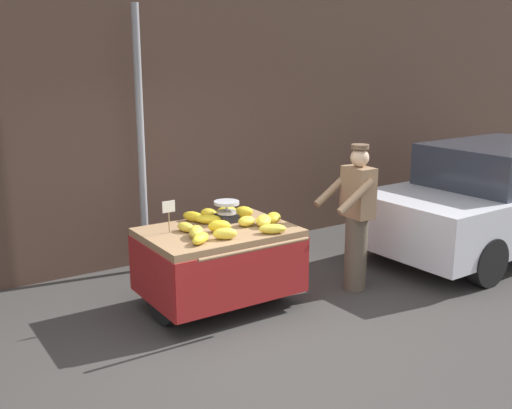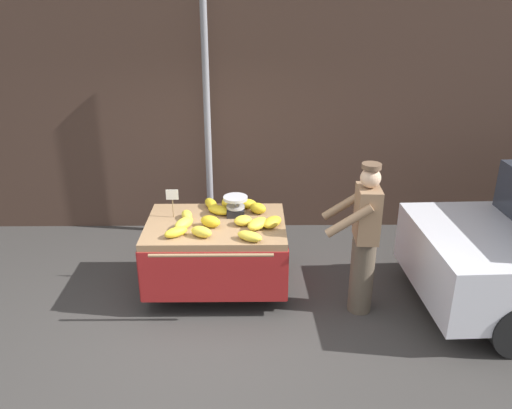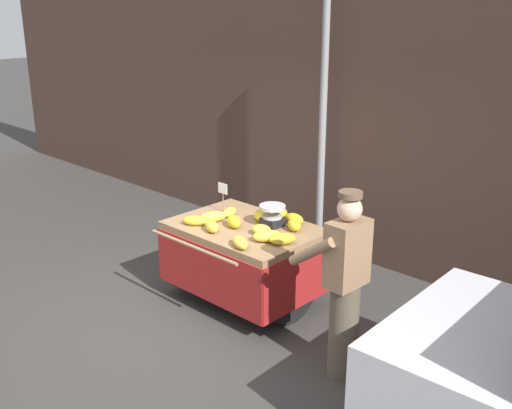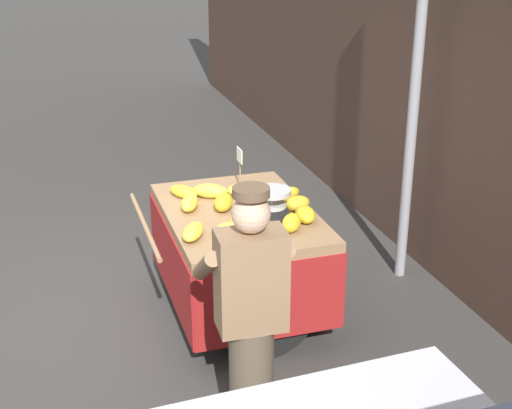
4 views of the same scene
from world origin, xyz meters
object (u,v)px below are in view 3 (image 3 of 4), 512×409
object	(u,v)px
street_pole	(322,133)
banana_bunch_3	(234,222)
banana_bunch_6	(240,242)
price_sign	(223,191)
banana_bunch_5	(267,236)
banana_bunch_4	(280,214)
banana_bunch_8	(195,221)
weighing_scale	(272,216)
banana_bunch_13	(282,239)
banana_bunch_2	(261,230)
banana_bunch_10	(213,217)
banana_bunch_9	(266,210)
banana_bunch_12	(294,219)
banana_cart	(245,246)
banana_bunch_0	(262,216)
vendor_person	(345,285)
banana_bunch_7	(230,212)
banana_bunch_11	(212,226)
banana_bunch_1	(294,225)

from	to	relation	value
street_pole	banana_bunch_3	world-z (taller)	street_pole
banana_bunch_6	price_sign	bearing A→B (deg)	145.47
banana_bunch_3	banana_bunch_5	world-z (taller)	banana_bunch_3
banana_bunch_4	banana_bunch_8	world-z (taller)	banana_bunch_4
price_sign	banana_bunch_8	bearing A→B (deg)	-79.14
weighing_scale	banana_bunch_13	distance (m)	0.52
banana_bunch_2	banana_bunch_10	bearing A→B (deg)	-173.32
banana_bunch_6	banana_bunch_13	bearing A→B (deg)	53.80
banana_bunch_3	banana_bunch_6	world-z (taller)	banana_bunch_3
banana_bunch_9	banana_bunch_12	world-z (taller)	banana_bunch_12
banana_bunch_13	banana_bunch_10	bearing A→B (deg)	-178.18
banana_cart	banana_bunch_3	world-z (taller)	banana_bunch_3
banana_bunch_0	banana_bunch_9	bearing A→B (deg)	120.74
banana_bunch_5	banana_bunch_6	bearing A→B (deg)	-106.56
banana_bunch_6	banana_bunch_3	bearing A→B (deg)	141.75
street_pole	weighing_scale	xyz separation A→B (m)	(0.40, -1.36, -0.63)
banana_bunch_3	vendor_person	xyz separation A→B (m)	(1.64, -0.29, -0.08)
banana_bunch_8	banana_bunch_10	bearing A→B (deg)	73.52
banana_bunch_7	banana_bunch_11	world-z (taller)	banana_bunch_11
banana_bunch_6	vendor_person	xyz separation A→B (m)	(1.21, 0.05, -0.07)
banana_bunch_4	banana_bunch_12	xyz separation A→B (m)	(0.22, -0.02, -0.00)
banana_bunch_4	banana_bunch_8	xyz separation A→B (m)	(-0.52, -0.78, -0.01)
banana_bunch_1	banana_bunch_7	distance (m)	0.83
banana_bunch_4	banana_bunch_7	distance (m)	0.57
banana_cart	banana_bunch_2	size ratio (longest dim) A/B	7.84
banana_bunch_5	banana_bunch_3	bearing A→B (deg)	174.67
price_sign	banana_bunch_11	size ratio (longest dim) A/B	1.41
banana_bunch_6	banana_bunch_9	distance (m)	0.98
street_pole	banana_bunch_2	size ratio (longest dim) A/B	16.20
weighing_scale	banana_bunch_6	xyz separation A→B (m)	(0.16, -0.65, -0.07)
banana_bunch_11	banana_bunch_13	distance (m)	0.80
banana_bunch_3	banana_bunch_1	bearing A→B (deg)	34.75
banana_bunch_0	weighing_scale	bearing A→B (deg)	-14.10
banana_bunch_0	banana_bunch_1	world-z (taller)	banana_bunch_1
weighing_scale	banana_bunch_3	world-z (taller)	weighing_scale
banana_bunch_12	banana_bunch_13	world-z (taller)	banana_bunch_12
banana_bunch_12	banana_bunch_3	bearing A→B (deg)	-127.07
banana_bunch_12	banana_bunch_2	bearing A→B (deg)	-94.10
banana_bunch_10	banana_bunch_7	bearing A→B (deg)	89.00
banana_bunch_4	vendor_person	world-z (taller)	vendor_person
banana_bunch_3	banana_bunch_8	xyz separation A→B (m)	(-0.35, -0.24, -0.01)
banana_bunch_11	banana_bunch_12	size ratio (longest dim) A/B	1.01
banana_bunch_5	vendor_person	bearing A→B (deg)	-12.16
banana_bunch_6	banana_bunch_4	bearing A→B (deg)	106.40
banana_bunch_1	banana_bunch_8	bearing A→B (deg)	-145.41
vendor_person	banana_bunch_3	bearing A→B (deg)	169.98
banana_bunch_12	weighing_scale	bearing A→B (deg)	-120.08
banana_bunch_9	banana_bunch_5	bearing A→B (deg)	-46.26
banana_bunch_2	banana_bunch_5	world-z (taller)	banana_bunch_5
banana_bunch_8	banana_bunch_3	bearing A→B (deg)	34.36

